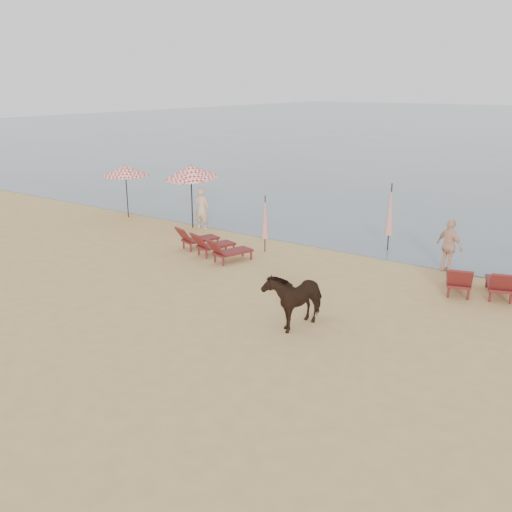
% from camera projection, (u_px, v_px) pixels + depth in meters
% --- Properties ---
extents(ground, '(120.00, 120.00, 0.00)m').
position_uv_depth(ground, '(118.00, 364.00, 11.86)').
color(ground, tan).
rests_on(ground, ground).
extents(lounger_cluster_left, '(2.90, 2.21, 0.56)m').
position_uv_depth(lounger_cluster_left, '(211.00, 244.00, 19.20)').
color(lounger_cluster_left, maroon).
rests_on(lounger_cluster_left, ground).
extents(lounger_cluster_right, '(3.10, 2.37, 0.60)m').
position_uv_depth(lounger_cluster_right, '(500.00, 284.00, 15.35)').
color(lounger_cluster_right, maroon).
rests_on(lounger_cluster_right, ground).
extents(umbrella_open_left_a, '(1.97, 1.97, 2.25)m').
position_uv_depth(umbrella_open_left_a, '(125.00, 171.00, 24.14)').
color(umbrella_open_left_a, black).
rests_on(umbrella_open_left_a, ground).
extents(umbrella_open_left_b, '(2.05, 2.09, 2.62)m').
position_uv_depth(umbrella_open_left_b, '(191.00, 172.00, 22.26)').
color(umbrella_open_left_b, black).
rests_on(umbrella_open_left_b, ground).
extents(umbrella_closed_left, '(0.24, 0.24, 1.97)m').
position_uv_depth(umbrella_closed_left, '(265.00, 217.00, 19.36)').
color(umbrella_closed_left, black).
rests_on(umbrella_closed_left, ground).
extents(umbrella_closed_right, '(0.29, 0.29, 2.36)m').
position_uv_depth(umbrella_closed_right, '(390.00, 210.00, 19.40)').
color(umbrella_closed_right, black).
rests_on(umbrella_closed_right, ground).
extents(cow, '(0.94, 1.73, 1.40)m').
position_uv_depth(cow, '(295.00, 297.00, 13.61)').
color(cow, black).
rests_on(cow, ground).
extents(beachgoer_left, '(0.68, 0.52, 1.67)m').
position_uv_depth(beachgoer_left, '(202.00, 209.00, 22.49)').
color(beachgoer_left, '#D8AB87').
rests_on(beachgoer_left, ground).
extents(beachgoer_right_b, '(1.06, 0.80, 1.67)m').
position_uv_depth(beachgoer_right_b, '(449.00, 246.00, 17.35)').
color(beachgoer_right_b, '#E0AC8C').
rests_on(beachgoer_right_b, ground).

